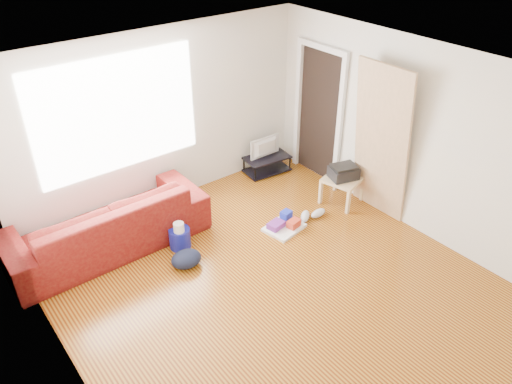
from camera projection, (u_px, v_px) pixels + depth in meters
room at (275, 190)px, 5.26m from camera, size 4.51×5.01×2.51m
sofa at (111, 246)px, 6.47m from camera, size 2.52×0.98×0.74m
tv_stand at (267, 164)px, 8.05m from camera, size 0.76×0.49×0.27m
tv at (267, 148)px, 7.90m from camera, size 0.56×0.07×0.32m
side_table at (343, 182)px, 7.19m from camera, size 0.60×0.60×0.40m
printer at (344, 172)px, 7.11m from camera, size 0.45×0.39×0.20m
bucket at (181, 246)px, 6.46m from camera, size 0.35×0.35×0.27m
toilet_paper at (180, 236)px, 6.32m from camera, size 0.14×0.14×0.12m
cleaning_tray at (284, 225)px, 6.77m from camera, size 0.57×0.49×0.18m
backpack at (187, 266)px, 6.14m from camera, size 0.42×0.35×0.21m
sneakers at (312, 215)px, 6.98m from camera, size 0.47×0.25×0.11m
door_panel at (371, 210)px, 7.17m from camera, size 0.27×0.87×2.16m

